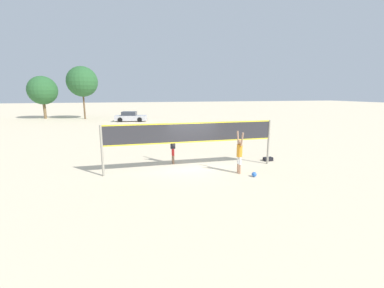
% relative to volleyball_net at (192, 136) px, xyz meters
% --- Properties ---
extents(ground_plane, '(200.00, 200.00, 0.00)m').
position_rel_volleyball_net_xyz_m(ground_plane, '(0.00, 0.00, -1.79)').
color(ground_plane, beige).
extents(volleyball_net, '(9.02, 0.12, 2.49)m').
position_rel_volleyball_net_xyz_m(volleyball_net, '(0.00, 0.00, 0.00)').
color(volleyball_net, gray).
rests_on(volleyball_net, ground_plane).
extents(player_spiker, '(0.28, 0.70, 2.12)m').
position_rel_volleyball_net_xyz_m(player_spiker, '(2.12, -1.23, -0.68)').
color(player_spiker, tan).
rests_on(player_spiker, ground_plane).
extents(player_blocker, '(0.28, 0.71, 2.21)m').
position_rel_volleyball_net_xyz_m(player_blocker, '(-0.77, 1.34, -0.63)').
color(player_blocker, '#8C664C').
rests_on(player_blocker, ground_plane).
extents(volleyball, '(0.24, 0.24, 0.24)m').
position_rel_volleyball_net_xyz_m(volleyball, '(2.60, -1.93, -1.67)').
color(volleyball, blue).
rests_on(volleyball, ground_plane).
extents(gear_bag, '(0.53, 0.31, 0.21)m').
position_rel_volleyball_net_xyz_m(gear_bag, '(4.83, 0.56, -1.69)').
color(gear_bag, black).
rests_on(gear_bag, ground_plane).
extents(parked_car_near, '(4.59, 2.60, 1.38)m').
position_rel_volleyball_net_xyz_m(parked_car_near, '(-2.64, 24.60, -1.17)').
color(parked_car_near, '#B7B7BC').
rests_on(parked_car_near, ground_plane).
extents(tree_left_cluster, '(4.32, 4.32, 6.50)m').
position_rel_volleyball_net_xyz_m(tree_left_cluster, '(-15.48, 31.97, 2.53)').
color(tree_left_cluster, brown).
rests_on(tree_left_cluster, ground_plane).
extents(tree_right_cluster, '(4.51, 4.51, 7.89)m').
position_rel_volleyball_net_xyz_m(tree_right_cluster, '(-9.40, 29.85, 3.83)').
color(tree_right_cluster, brown).
rests_on(tree_right_cluster, ground_plane).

